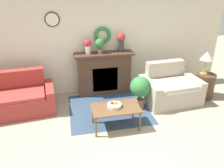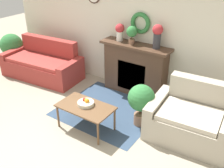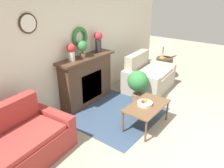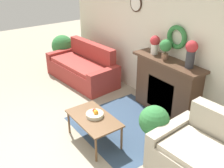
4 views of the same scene
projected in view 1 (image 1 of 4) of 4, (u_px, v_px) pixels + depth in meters
name	position (u px, v px, depth m)	size (l,w,h in m)	color
ground_plane	(124.00, 161.00, 3.60)	(16.00, 16.00, 0.00)	#9E937F
floor_rug	(109.00, 109.00, 5.08)	(1.80, 1.65, 0.01)	#334760
wall_back	(97.00, 41.00, 5.45)	(6.80, 0.15, 2.70)	beige
fireplace	(104.00, 73.00, 5.63)	(1.48, 0.41, 1.10)	#4C3323
couch_left	(10.00, 100.00, 4.83)	(1.98, 1.03, 0.89)	#9E332D
loveseat_right	(170.00, 89.00, 5.33)	(1.37, 1.05, 0.91)	#B2A893
coffee_table	(116.00, 110.00, 4.28)	(0.95, 0.55, 0.45)	brown
fruit_bowl	(114.00, 105.00, 4.27)	(0.28, 0.28, 0.12)	beige
side_table_by_loveseat	(204.00, 86.00, 5.51)	(0.47, 0.47, 0.62)	#4C3323
table_lamp	(207.00, 57.00, 5.22)	(0.30, 0.30, 0.57)	#B28E42
vase_on_mantel_left	(88.00, 45.00, 5.24)	(0.19, 0.19, 0.35)	silver
vase_on_mantel_right	(121.00, 41.00, 5.37)	(0.20, 0.20, 0.46)	#2D2D33
potted_plant_on_mantel	(100.00, 44.00, 5.27)	(0.22, 0.22, 0.36)	#8E664C
potted_plant_floor_by_loveseat	(140.00, 88.00, 4.94)	(0.47, 0.47, 0.77)	#8E664C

